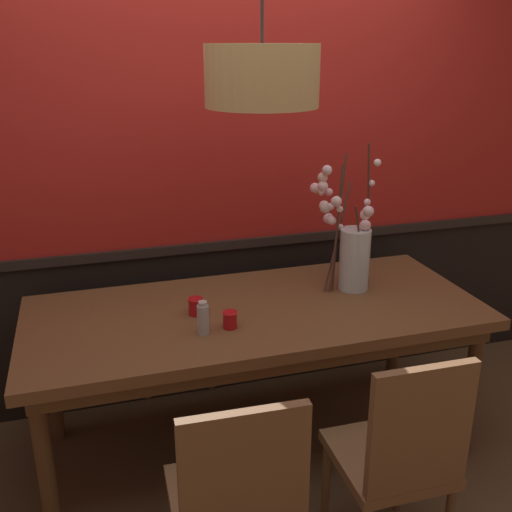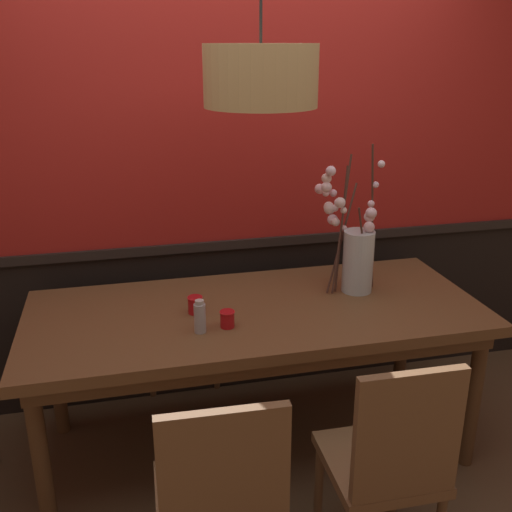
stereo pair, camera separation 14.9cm
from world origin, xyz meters
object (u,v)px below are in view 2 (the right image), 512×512
at_px(candle_holder_nearer_center, 227,319).
at_px(condiment_bottle, 200,317).
at_px(dining_table, 256,324).
at_px(chair_far_side_left, 178,296).
at_px(chair_near_side_left, 220,498).
at_px(pendant_lamp, 262,76).
at_px(candle_holder_nearer_edge, 195,305).
at_px(vase_with_blossoms, 355,252).
at_px(chair_near_side_right, 389,460).

relative_size(candle_holder_nearer_center, condiment_bottle, 0.52).
xyz_separation_m(dining_table, chair_far_side_left, (-0.29, 0.83, -0.19)).
bearing_deg(chair_near_side_left, condiment_bottle, 86.44).
xyz_separation_m(condiment_bottle, pendant_lamp, (0.29, 0.10, 0.98)).
distance_m(condiment_bottle, pendant_lamp, 1.03).
height_order(candle_holder_nearer_center, pendant_lamp, pendant_lamp).
relative_size(candle_holder_nearer_center, candle_holder_nearer_edge, 0.94).
bearing_deg(condiment_bottle, candle_holder_nearer_edge, 88.45).
xyz_separation_m(chair_near_side_left, vase_with_blossoms, (0.86, 0.99, 0.46)).
relative_size(chair_near_side_left, vase_with_blossoms, 1.27).
bearing_deg(chair_near_side_right, chair_near_side_left, -176.37).
distance_m(candle_holder_nearer_center, candle_holder_nearer_edge, 0.21).
bearing_deg(condiment_bottle, vase_with_blossoms, 19.02).
bearing_deg(dining_table, pendant_lamp, -87.40).
height_order(chair_far_side_left, candle_holder_nearer_center, chair_far_side_left).
height_order(chair_far_side_left, pendant_lamp, pendant_lamp).
bearing_deg(dining_table, chair_near_side_left, -110.55).
height_order(vase_with_blossoms, candle_holder_nearer_center, vase_with_blossoms).
distance_m(dining_table, pendant_lamp, 1.13).
relative_size(dining_table, chair_far_side_left, 2.39).
relative_size(candle_holder_nearer_center, pendant_lamp, 0.08).
height_order(chair_far_side_left, vase_with_blossoms, vase_with_blossoms).
distance_m(dining_table, candle_holder_nearer_center, 0.27).
height_order(dining_table, candle_holder_nearer_edge, candle_holder_nearer_edge).
distance_m(dining_table, vase_with_blossoms, 0.60).
height_order(condiment_bottle, pendant_lamp, pendant_lamp).
height_order(dining_table, candle_holder_nearer_center, candle_holder_nearer_center).
relative_size(chair_near_side_left, candle_holder_nearer_center, 12.25).
relative_size(chair_near_side_right, vase_with_blossoms, 1.29).
relative_size(chair_far_side_left, candle_holder_nearer_center, 11.59).
xyz_separation_m(chair_near_side_right, candle_holder_nearer_edge, (-0.58, 0.86, 0.30)).
bearing_deg(chair_near_side_right, condiment_bottle, 131.33).
relative_size(dining_table, chair_near_side_right, 2.23).
distance_m(dining_table, chair_far_side_left, 0.90).
height_order(vase_with_blossoms, candle_holder_nearer_edge, vase_with_blossoms).
xyz_separation_m(chair_near_side_left, condiment_bottle, (0.04, 0.71, 0.33)).
height_order(chair_near_side_right, chair_far_side_left, chair_near_side_right).
bearing_deg(dining_table, candle_holder_nearer_edge, 178.10).
bearing_deg(dining_table, vase_with_blossoms, 10.49).
bearing_deg(chair_far_side_left, chair_near_side_right, -70.79).
distance_m(chair_near_side_right, condiment_bottle, 0.95).
distance_m(chair_near_side_right, chair_near_side_left, 0.63).
bearing_deg(vase_with_blossoms, chair_near_side_left, -130.97).
bearing_deg(chair_near_side_left, dining_table, 69.45).
bearing_deg(dining_table, condiment_bottle, -147.65).
bearing_deg(candle_holder_nearer_edge, chair_far_side_left, 90.38).
height_order(chair_near_side_right, pendant_lamp, pendant_lamp).
xyz_separation_m(chair_far_side_left, chair_near_side_left, (-0.04, -1.73, 0.01)).
bearing_deg(chair_near_side_right, vase_with_blossoms, 76.52).
relative_size(chair_near_side_right, condiment_bottle, 6.44).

